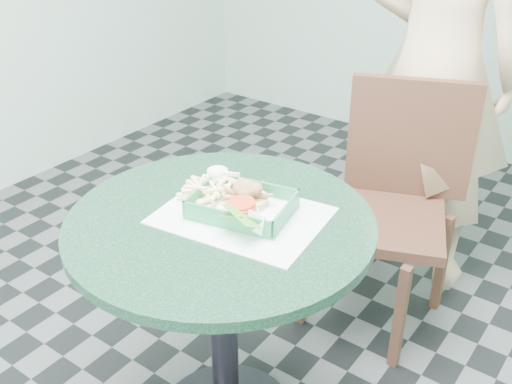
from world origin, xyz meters
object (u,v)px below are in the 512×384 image
Objects in this scene: crab_sandwich at (249,199)px; sauce_ramekin at (228,178)px; cafe_table at (222,276)px; dining_chair at (392,189)px; diner_person at (444,15)px; food_basket at (242,214)px.

crab_sandwich reaches higher than sauce_ramekin.
dining_chair is (0.14, 0.84, -0.05)m from cafe_table.
food_basket is at bearing 86.43° from diner_person.
food_basket is (-0.11, -0.78, 0.23)m from dining_chair.
cafe_table is 0.20m from food_basket.
crab_sandwich is (-0.09, -1.08, -0.32)m from diner_person.
cafe_table is at bearing -121.20° from dining_chair.
dining_chair is at bearing 80.65° from cafe_table.
crab_sandwich is 1.98× the size of sauce_ramekin.
crab_sandwich is (0.03, 0.09, 0.22)m from cafe_table.
dining_chair reaches higher than food_basket.
cafe_table is 3.21× the size of food_basket.
diner_person is 1.13m from crab_sandwich.
sauce_ramekin is (-0.12, 0.06, 0.00)m from crab_sandwich.
crab_sandwich is (-0.00, 0.03, 0.03)m from food_basket.
diner_person is at bearing 85.06° from crab_sandwich.
cafe_table is 0.85m from dining_chair.
crab_sandwich is at bearing -27.60° from sauce_ramekin.
food_basket is at bearing -87.70° from crab_sandwich.
diner_person is 18.83× the size of crab_sandwich.
food_basket is (0.03, 0.06, 0.19)m from cafe_table.
crab_sandwich is (-0.11, -0.75, 0.27)m from dining_chair.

